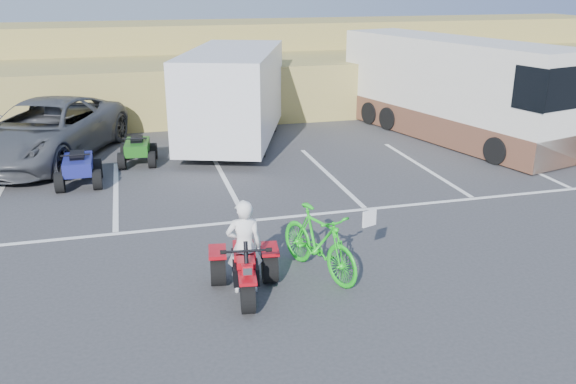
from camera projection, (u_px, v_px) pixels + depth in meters
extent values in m
plane|color=#363638|center=(274.00, 271.00, 10.73)|extent=(100.00, 100.00, 0.00)
cube|color=white|center=(116.00, 192.00, 14.63)|extent=(0.12, 5.00, 0.01)
cube|color=white|center=(227.00, 183.00, 15.29)|extent=(0.12, 5.00, 0.01)
cube|color=white|center=(329.00, 175.00, 15.94)|extent=(0.12, 5.00, 0.01)
cube|color=white|center=(423.00, 167.00, 16.59)|extent=(0.12, 5.00, 0.01)
cube|color=white|center=(510.00, 160.00, 17.25)|extent=(0.12, 5.00, 0.01)
cube|color=white|center=(247.00, 221.00, 12.92)|extent=(28.00, 0.12, 0.01)
cube|color=#9B9046|center=(187.00, 86.00, 23.16)|extent=(40.00, 6.00, 2.00)
cube|color=#9B9046|center=(177.00, 49.00, 26.02)|extent=(40.00, 4.00, 2.20)
imported|color=white|center=(244.00, 247.00, 9.78)|extent=(0.62, 0.45, 1.59)
imported|color=#14BF19|center=(319.00, 242.00, 10.42)|extent=(1.23, 2.07, 1.20)
imported|color=#43464B|center=(46.00, 131.00, 17.06)|extent=(4.83, 6.57, 1.66)
cube|color=silver|center=(233.00, 92.00, 18.56)|extent=(4.35, 6.58, 2.55)
cylinder|color=black|center=(234.00, 131.00, 18.97)|extent=(2.35, 1.42, 0.71)
cube|color=silver|center=(451.00, 88.00, 19.28)|extent=(4.27, 8.78, 3.07)
cube|color=brown|center=(448.00, 122.00, 19.65)|extent=(4.31, 8.80, 0.85)
cube|color=black|center=(573.00, 88.00, 15.57)|extent=(1.90, 0.53, 1.11)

